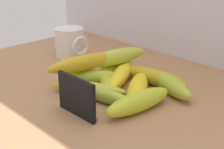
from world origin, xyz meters
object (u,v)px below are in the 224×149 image
banana_7 (121,74)px  banana_8 (116,68)px  banana_11 (83,63)px  banana_5 (104,94)px  coffee_mug (70,42)px  chalkboard_sign (77,98)px  banana_6 (139,102)px  banana_9 (138,89)px  banana_1 (89,77)px  banana_0 (106,79)px  banana_2 (155,77)px  banana_4 (89,88)px  banana_3 (170,85)px  banana_10 (116,57)px

banana_7 → banana_8: (-4.54, 2.37, -0.25)cm
banana_11 → banana_8: bearing=88.8°
banana_5 → banana_11: (-9.96, 2.51, 4.40)cm
coffee_mug → banana_8: 21.20cm
banana_5 → banana_11: 11.17cm
chalkboard_sign → banana_7: size_ratio=0.58×
banana_6 → banana_9: 6.32cm
banana_6 → banana_7: 16.39cm
banana_1 → banana_9: size_ratio=0.84×
banana_0 → banana_2: size_ratio=1.17×
banana_9 → banana_11: bearing=-163.6°
banana_0 → banana_8: size_ratio=1.35×
coffee_mug → banana_0: 25.92cm
banana_5 → banana_11: size_ratio=0.86×
banana_8 → chalkboard_sign: bearing=-63.9°
coffee_mug → banana_0: bearing=-17.7°
banana_0 → banana_4: bearing=-78.7°
banana_0 → banana_9: size_ratio=1.16×
banana_9 → chalkboard_sign: bearing=-102.6°
banana_1 → banana_4: bearing=-41.2°
banana_1 → banana_6: (17.75, -1.56, 0.14)cm
banana_2 → banana_9: bearing=-77.5°
banana_3 → banana_7: bearing=-165.4°
banana_3 → banana_10: bearing=-172.9°
banana_5 → banana_10: 15.46cm
banana_8 → banana_9: 15.46cm
coffee_mug → banana_3: (38.36, 0.07, -2.39)cm
chalkboard_sign → banana_0: chalkboard_sign is taller
banana_0 → banana_10: (-2.25, 5.87, 3.91)cm
coffee_mug → banana_9: bearing=-12.3°
banana_3 → banana_7: banana_3 is taller
chalkboard_sign → banana_10: size_ratio=0.60×
banana_8 → banana_10: bearing=-38.9°
banana_5 → banana_4: bearing=-179.0°
banana_8 → banana_5: bearing=-54.0°
banana_7 → banana_2: bearing=31.0°
banana_3 → banana_2: bearing=168.1°
banana_7 → banana_10: 5.02cm
banana_7 → banana_8: 5.13cm
banana_2 → banana_3: bearing=-11.9°
banana_0 → banana_6: 15.40cm
coffee_mug → banana_1: 24.15cm
coffee_mug → banana_10: bearing=-5.0°
banana_10 → coffee_mug: bearing=175.0°
banana_8 → banana_11: (-0.22, -10.87, 4.29)cm
banana_2 → banana_11: 18.25cm
coffee_mug → banana_4: coffee_mug is taller
banana_0 → banana_7: bearing=77.7°
banana_3 → banana_4: bearing=-130.9°
banana_3 → banana_1: bearing=-147.6°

